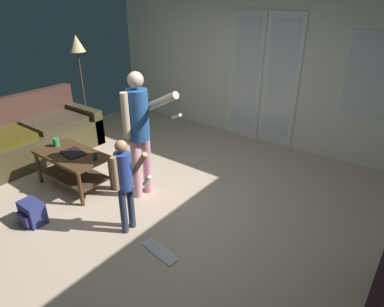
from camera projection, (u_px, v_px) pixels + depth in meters
The scene contains 12 objects.
ground_plane at pixel (152, 204), 4.17m from camera, with size 6.13×5.43×0.02m, color #CCB296.
wall_back_with_doors at pixel (262, 58), 5.46m from camera, with size 6.13×0.09×2.91m.
leather_couch at pixel (28, 139), 5.24m from camera, with size 0.96×2.14×0.92m.
coffee_table at pixel (73, 162), 4.41m from camera, with size 1.00×0.54×0.49m.
person_adult at pixel (140, 125), 3.96m from camera, with size 0.70×0.43×1.59m.
person_child at pixel (125, 179), 3.44m from camera, with size 0.34×0.30×1.08m.
floor_lamp at pixel (77, 50), 5.89m from camera, with size 0.29×0.29×1.72m.
backpack at pixel (32, 213), 3.78m from camera, with size 0.29×0.23×0.26m.
loose_keyboard at pixel (160, 251), 3.39m from camera, with size 0.45×0.19×0.02m.
laptop_closed at pixel (73, 153), 4.33m from camera, with size 0.31×0.23×0.02m, color black.
cup_near_edge at pixel (56, 142), 4.53m from camera, with size 0.08×0.08×0.12m, color #2E9052.
tv_remote_black at pixel (95, 157), 4.24m from camera, with size 0.17×0.05×0.02m, color black.
Camera 1 is at (2.50, -2.47, 2.38)m, focal length 31.21 mm.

